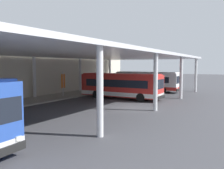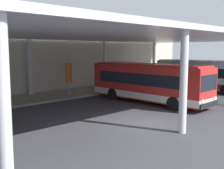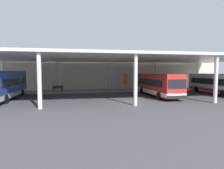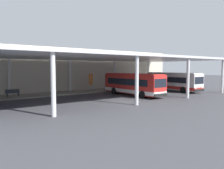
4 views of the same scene
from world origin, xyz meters
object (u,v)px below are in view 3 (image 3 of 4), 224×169
at_px(bus_second_bay, 157,84).
at_px(trash_bin, 38,88).
at_px(bench_waiting, 58,88).
at_px(bus_middle_bay, 215,84).
at_px(bus_nearest_bay, 4,85).
at_px(banner_sign, 125,80).

relative_size(bus_second_bay, trash_bin, 10.76).
relative_size(bus_second_bay, bench_waiting, 5.86).
distance_m(bus_second_bay, bus_middle_bay, 9.71).
bearing_deg(bus_nearest_bay, bus_middle_bay, -0.13).
xyz_separation_m(bus_middle_bay, trash_bin, (-27.56, 7.45, -0.98)).
bearing_deg(bus_second_bay, bus_nearest_bay, 178.69).
relative_size(bus_nearest_bay, banner_sign, 3.57).
bearing_deg(bench_waiting, bus_middle_bay, -16.94).
xyz_separation_m(bus_nearest_bay, bus_second_bay, (20.23, -0.46, -0.19)).
height_order(bus_nearest_bay, bus_middle_bay, bus_nearest_bay).
distance_m(bus_middle_bay, trash_bin, 28.57).
height_order(trash_bin, banner_sign, banner_sign).
bearing_deg(bus_second_bay, trash_bin, 156.28).
xyz_separation_m(bench_waiting, trash_bin, (-3.21, 0.03, 0.01)).
relative_size(trash_bin, banner_sign, 0.31).
relative_size(bus_nearest_bay, bench_waiting, 6.35).
xyz_separation_m(bus_second_bay, banner_sign, (-2.91, 6.94, 0.32)).
bearing_deg(bus_second_bay, bench_waiting, 151.92).
bearing_deg(trash_bin, banner_sign, -3.49).
height_order(bench_waiting, banner_sign, banner_sign).
bearing_deg(bus_middle_bay, banner_sign, 152.59).
distance_m(bench_waiting, banner_sign, 11.84).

